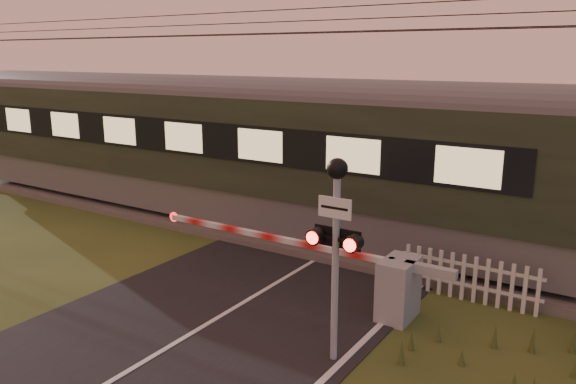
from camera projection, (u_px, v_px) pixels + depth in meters
The scene contains 7 objects.
ground at pixel (175, 344), 9.85m from camera, with size 160.00×160.00×0.00m, color #2E3E18.
road at pixel (166, 350), 9.65m from camera, with size 6.00×140.00×0.03m.
track_bed at pixel (345, 241), 15.14m from camera, with size 140.00×3.40×0.39m.
overhead_wires at pixel (350, 22), 13.79m from camera, with size 120.00×0.62×0.62m.
boom_gate at pixel (384, 282), 10.86m from camera, with size 7.03×0.92×1.22m.
crossing_signal at pixel (336, 225), 8.81m from camera, with size 0.87×0.36×3.41m.
picket_fence at pixel (469, 278), 11.48m from camera, with size 2.88×0.08×0.98m.
Camera 1 is at (6.51, -6.42, 4.94)m, focal length 35.00 mm.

